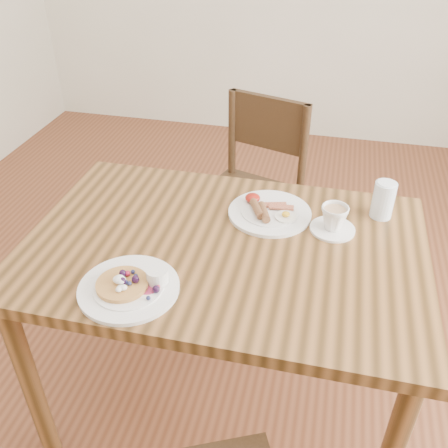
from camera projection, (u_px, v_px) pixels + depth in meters
name	position (u px, v px, depth m)	size (l,w,h in m)	color
ground	(224.00, 398.00, 1.93)	(5.00, 5.00, 0.00)	brown
dining_table	(224.00, 268.00, 1.56)	(1.20, 0.80, 0.75)	brown
chair_far	(252.00, 188.00, 2.27)	(0.53, 0.53, 0.88)	#392514
pancake_plate	(131.00, 286.00, 1.32)	(0.27, 0.27, 0.06)	white
breakfast_plate	(268.00, 211.00, 1.62)	(0.27, 0.27, 0.04)	white
teacup_saucer	(334.00, 220.00, 1.53)	(0.14, 0.14, 0.09)	white
water_glass	(383.00, 200.00, 1.59)	(0.07, 0.07, 0.12)	silver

